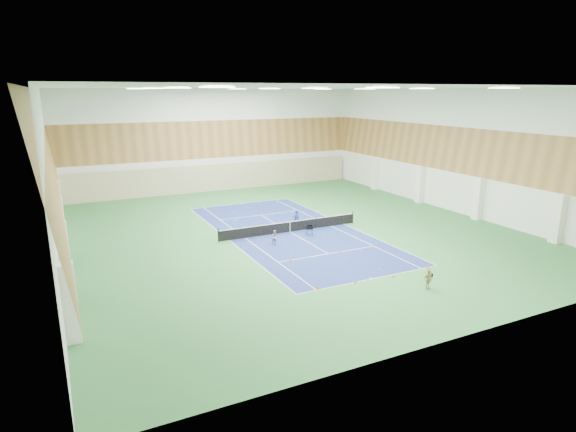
{
  "coord_description": "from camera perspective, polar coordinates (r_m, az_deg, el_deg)",
  "views": [
    {
      "loc": [
        -17.64,
        -35.43,
        11.75
      ],
      "look_at": [
        -1.14,
        -1.93,
        2.0
      ],
      "focal_mm": 30.0,
      "sensor_mm": 36.0,
      "label": 1
    }
  ],
  "objects": [
    {
      "name": "door_left_a",
      "position": [
        29.43,
        -25.12,
        -8.04
      ],
      "size": [
        0.08,
        1.8,
        2.2
      ],
      "primitive_type": "cube",
      "color": "#593319",
      "rests_on": "ground"
    },
    {
      "name": "door_left_b",
      "position": [
        37.0,
        -25.51,
        -3.57
      ],
      "size": [
        0.08,
        1.8,
        2.2
      ],
      "primitive_type": "cube",
      "color": "#593319",
      "rests_on": "ground"
    },
    {
      "name": "wood_cladding",
      "position": [
        39.76,
        0.25,
        9.22
      ],
      "size": [
        36.0,
        40.0,
        8.0
      ],
      "primitive_type": null,
      "color": "#A4713C",
      "rests_on": "room_shell"
    },
    {
      "name": "tennis_balls_scatter",
      "position": [
        41.28,
        0.24,
        -1.84
      ],
      "size": [
        10.57,
        22.77,
        0.07
      ],
      "primitive_type": null,
      "color": "#C4CE23",
      "rests_on": "ground"
    },
    {
      "name": "cone_base_c",
      "position": [
        32.16,
        12.42,
        -6.98
      ],
      "size": [
        0.18,
        0.18,
        0.19
      ],
      "primitive_type": "cone",
      "color": "#F5510C",
      "rests_on": "ground"
    },
    {
      "name": "tennis_net",
      "position": [
        41.14,
        0.24,
        -1.17
      ],
      "size": [
        12.8,
        0.1,
        1.1
      ],
      "primitive_type": null,
      "color": "black",
      "rests_on": "ground"
    },
    {
      "name": "child_court",
      "position": [
        37.76,
        -1.53,
        -2.55
      ],
      "size": [
        0.59,
        0.46,
        1.2
      ],
      "primitive_type": "imported",
      "rotation": [
        0.0,
        0.0,
        -0.02
      ],
      "color": "#97969E",
      "rests_on": "ground"
    },
    {
      "name": "cone_base_b",
      "position": [
        30.83,
        8.01,
        -7.72
      ],
      "size": [
        0.18,
        0.18,
        0.2
      ],
      "primitive_type": "cone",
      "color": "orange",
      "rests_on": "ground"
    },
    {
      "name": "cone_base_a",
      "position": [
        29.71,
        3.57,
        -8.44
      ],
      "size": [
        0.22,
        0.22,
        0.24
      ],
      "primitive_type": "cone",
      "color": "#FE560D",
      "rests_on": "ground"
    },
    {
      "name": "ceiling_light_grid",
      "position": [
        39.58,
        0.26,
        14.88
      ],
      "size": [
        21.4,
        25.4,
        0.06
      ],
      "primitive_type": null,
      "color": "white",
      "rests_on": "room_shell"
    },
    {
      "name": "cone_svc_d",
      "position": [
        37.96,
        10.02,
        -3.45
      ],
      "size": [
        0.21,
        0.21,
        0.23
      ],
      "primitive_type": "cone",
      "color": "orange",
      "rests_on": "ground"
    },
    {
      "name": "coach",
      "position": [
        42.11,
        0.98,
        -0.4
      ],
      "size": [
        0.62,
        0.43,
        1.67
      ],
      "primitive_type": "imported",
      "rotation": [
        0.0,
        0.0,
        3.19
      ],
      "color": "navy",
      "rests_on": "ground"
    },
    {
      "name": "cone_svc_a",
      "position": [
        34.08,
        0.37,
        -5.31
      ],
      "size": [
        0.23,
        0.23,
        0.25
      ],
      "primitive_type": "cone",
      "color": "orange",
      "rests_on": "ground"
    },
    {
      "name": "ground",
      "position": [
        41.29,
        0.24,
        -1.9
      ],
      "size": [
        40.0,
        40.0,
        0.0
      ],
      "primitive_type": "plane",
      "color": "#307039",
      "rests_on": "ground"
    },
    {
      "name": "ball_cart",
      "position": [
        40.18,
        2.56,
        -1.74
      ],
      "size": [
        0.59,
        0.59,
        0.87
      ],
      "primitive_type": null,
      "rotation": [
        0.0,
        0.0,
        -0.21
      ],
      "color": "black",
      "rests_on": "ground"
    },
    {
      "name": "court_surface",
      "position": [
        41.29,
        0.24,
        -1.9
      ],
      "size": [
        10.97,
        23.77,
        0.01
      ],
      "primitive_type": "cube",
      "color": "navy",
      "rests_on": "ground"
    },
    {
      "name": "room_shell",
      "position": [
        40.0,
        0.25,
        6.37
      ],
      "size": [
        36.0,
        40.0,
        12.0
      ],
      "primitive_type": null,
      "color": "white",
      "rests_on": "ground"
    },
    {
      "name": "child_apron",
      "position": [
        30.7,
        16.29,
        -7.21
      ],
      "size": [
        0.75,
        0.33,
        1.27
      ],
      "primitive_type": "imported",
      "rotation": [
        0.0,
        0.0,
        0.03
      ],
      "color": "tan",
      "rests_on": "ground"
    },
    {
      "name": "cone_base_d",
      "position": [
        34.33,
        16.24,
        -5.77
      ],
      "size": [
        0.23,
        0.23,
        0.25
      ],
      "primitive_type": "cone",
      "color": "#D7650B",
      "rests_on": "ground"
    },
    {
      "name": "back_curtain",
      "position": [
        58.82,
        -8.39,
        4.54
      ],
      "size": [
        35.4,
        0.16,
        3.2
      ],
      "primitive_type": "cube",
      "color": "#C6B793",
      "rests_on": "ground"
    },
    {
      "name": "cone_svc_b",
      "position": [
        35.61,
        3.19,
        -4.48
      ],
      "size": [
        0.19,
        0.19,
        0.2
      ],
      "primitive_type": "cone",
      "color": "orange",
      "rests_on": "ground"
    },
    {
      "name": "cone_svc_c",
      "position": [
        36.27,
        6.25,
        -4.16
      ],
      "size": [
        0.22,
        0.22,
        0.24
      ],
      "primitive_type": "cone",
      "color": "#E45D0C",
      "rests_on": "ground"
    }
  ]
}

